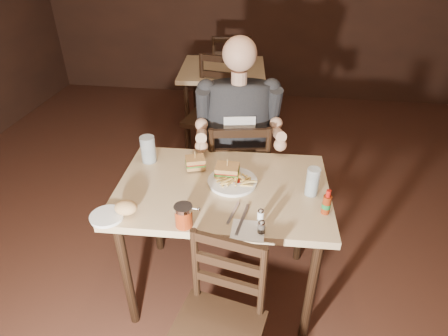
# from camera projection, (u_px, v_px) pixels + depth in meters

# --- Properties ---
(room_shell) EXTENTS (7.00, 7.00, 7.00)m
(room_shell) POSITION_uv_depth(u_px,v_px,m) (289.00, 88.00, 1.38)
(room_shell) COLOR #331810
(room_shell) RESTS_ON ground
(main_table) EXTENTS (1.12, 0.77, 0.77)m
(main_table) POSITION_uv_depth(u_px,v_px,m) (223.00, 200.00, 1.99)
(main_table) COLOR tan
(main_table) RESTS_ON ground
(bg_table) EXTENTS (0.87, 0.87, 0.77)m
(bg_table) POSITION_uv_depth(u_px,v_px,m) (223.00, 77.00, 3.65)
(bg_table) COLOR tan
(bg_table) RESTS_ON ground
(chair_far) EXTENTS (0.50, 0.53, 0.92)m
(chair_far) POSITION_uv_depth(u_px,v_px,m) (237.00, 176.00, 2.58)
(chair_far) COLOR black
(chair_far) RESTS_ON ground
(chair_near) EXTENTS (0.46, 0.49, 0.83)m
(chair_near) POSITION_uv_depth(u_px,v_px,m) (215.00, 336.00, 1.61)
(chair_near) COLOR black
(chair_near) RESTS_ON ground
(bg_chair_far) EXTENTS (0.54, 0.58, 0.98)m
(bg_chair_far) POSITION_uv_depth(u_px,v_px,m) (230.00, 77.00, 4.21)
(bg_chair_far) COLOR black
(bg_chair_far) RESTS_ON ground
(bg_chair_near) EXTENTS (0.54, 0.57, 0.99)m
(bg_chair_near) POSITION_uv_depth(u_px,v_px,m) (214.00, 118.00, 3.29)
(bg_chair_near) COLOR black
(bg_chair_near) RESTS_ON ground
(diner) EXTENTS (0.60, 0.51, 0.93)m
(diner) POSITION_uv_depth(u_px,v_px,m) (239.00, 115.00, 2.28)
(diner) COLOR #27282B
(diner) RESTS_ON chair_far
(dinner_plate) EXTENTS (0.26, 0.26, 0.01)m
(dinner_plate) POSITION_uv_depth(u_px,v_px,m) (232.00, 182.00, 1.96)
(dinner_plate) COLOR white
(dinner_plate) RESTS_ON main_table
(sandwich_left) EXTENTS (0.12, 0.11, 0.09)m
(sandwich_left) POSITION_uv_depth(u_px,v_px,m) (195.00, 160.00, 2.04)
(sandwich_left) COLOR tan
(sandwich_left) RESTS_ON dinner_plate
(sandwich_right) EXTENTS (0.12, 0.10, 0.10)m
(sandwich_right) POSITION_uv_depth(u_px,v_px,m) (227.00, 167.00, 1.97)
(sandwich_right) COLOR tan
(sandwich_right) RESTS_ON dinner_plate
(fries_pile) EXTENTS (0.24, 0.17, 0.04)m
(fries_pile) POSITION_uv_depth(u_px,v_px,m) (235.00, 179.00, 1.94)
(fries_pile) COLOR #DEB85D
(fries_pile) RESTS_ON dinner_plate
(ketchup_dollop) EXTENTS (0.04, 0.04, 0.01)m
(ketchup_dollop) POSITION_uv_depth(u_px,v_px,m) (238.00, 181.00, 1.94)
(ketchup_dollop) COLOR maroon
(ketchup_dollop) RESTS_ON dinner_plate
(glass_left) EXTENTS (0.09, 0.09, 0.15)m
(glass_left) POSITION_uv_depth(u_px,v_px,m) (148.00, 149.00, 2.11)
(glass_left) COLOR silver
(glass_left) RESTS_ON main_table
(glass_right) EXTENTS (0.07, 0.07, 0.15)m
(glass_right) POSITION_uv_depth(u_px,v_px,m) (312.00, 182.00, 1.84)
(glass_right) COLOR silver
(glass_right) RESTS_ON main_table
(hot_sauce) EXTENTS (0.04, 0.04, 0.13)m
(hot_sauce) POSITION_uv_depth(u_px,v_px,m) (327.00, 202.00, 1.72)
(hot_sauce) COLOR maroon
(hot_sauce) RESTS_ON main_table
(salt_shaker) EXTENTS (0.03, 0.03, 0.06)m
(salt_shaker) POSITION_uv_depth(u_px,v_px,m) (261.00, 215.00, 1.70)
(salt_shaker) COLOR white
(salt_shaker) RESTS_ON main_table
(pepper_shaker) EXTENTS (0.04, 0.04, 0.06)m
(pepper_shaker) POSITION_uv_depth(u_px,v_px,m) (261.00, 227.00, 1.63)
(pepper_shaker) COLOR #38332D
(pepper_shaker) RESTS_ON main_table
(syrup_dispenser) EXTENTS (0.09, 0.09, 0.11)m
(syrup_dispenser) POSITION_uv_depth(u_px,v_px,m) (184.00, 216.00, 1.65)
(syrup_dispenser) COLOR maroon
(syrup_dispenser) RESTS_ON main_table
(napkin) EXTENTS (0.15, 0.14, 0.00)m
(napkin) POSITION_uv_depth(u_px,v_px,m) (248.00, 230.00, 1.65)
(napkin) COLOR white
(napkin) RESTS_ON main_table
(knife) EXTENTS (0.05, 0.22, 0.01)m
(knife) POSITION_uv_depth(u_px,v_px,m) (242.00, 219.00, 1.71)
(knife) COLOR silver
(knife) RESTS_ON napkin
(fork) EXTENTS (0.05, 0.17, 0.01)m
(fork) POSITION_uv_depth(u_px,v_px,m) (233.00, 213.00, 1.75)
(fork) COLOR silver
(fork) RESTS_ON napkin
(side_plate) EXTENTS (0.16, 0.16, 0.01)m
(side_plate) POSITION_uv_depth(u_px,v_px,m) (107.00, 217.00, 1.72)
(side_plate) COLOR white
(side_plate) RESTS_ON main_table
(bread_roll) EXTENTS (0.11, 0.09, 0.06)m
(bread_roll) POSITION_uv_depth(u_px,v_px,m) (126.00, 208.00, 1.72)
(bread_roll) COLOR tan
(bread_roll) RESTS_ON side_plate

